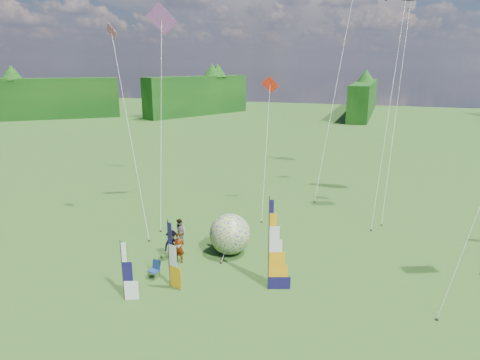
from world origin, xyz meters
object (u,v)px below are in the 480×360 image
(side_banner_far, at_px, (122,272))
(bol_inflatable, at_px, (230,234))
(spectator_b, at_px, (180,232))
(spectator_d, at_px, (219,232))
(camp_chair, at_px, (154,270))
(kite_whale, at_px, (399,90))
(spectator_c, at_px, (172,244))
(side_banner_left, at_px, (169,254))
(feather_banner_main, at_px, (269,246))
(spectator_a, at_px, (179,248))

(side_banner_far, distance_m, bol_inflatable, 7.41)
(spectator_b, distance_m, spectator_d, 2.50)
(side_banner_far, height_order, camp_chair, side_banner_far)
(kite_whale, bearing_deg, spectator_d, -153.61)
(bol_inflatable, xyz_separation_m, spectator_c, (-3.00, -1.83, -0.36))
(side_banner_far, distance_m, spectator_c, 4.97)
(side_banner_left, relative_size, bol_inflatable, 1.42)
(side_banner_far, height_order, bol_inflatable, side_banner_far)
(spectator_c, bearing_deg, camp_chair, -156.11)
(bol_inflatable, bearing_deg, spectator_d, 142.20)
(camp_chair, bearing_deg, feather_banner_main, 21.42)
(spectator_c, bearing_deg, spectator_d, -16.78)
(spectator_a, bearing_deg, side_banner_left, -81.40)
(feather_banner_main, relative_size, side_banner_far, 1.59)
(side_banner_far, xyz_separation_m, spectator_d, (1.95, 7.59, -0.61))
(camp_chair, bearing_deg, side_banner_far, -82.08)
(spectator_a, xyz_separation_m, spectator_b, (-1.12, 2.30, -0.04))
(side_banner_left, height_order, spectator_c, side_banner_left)
(bol_inflatable, height_order, camp_chair, bol_inflatable)
(side_banner_far, bearing_deg, bol_inflatable, 45.16)
(bol_inflatable, relative_size, spectator_c, 1.40)
(spectator_a, relative_size, spectator_b, 1.05)
(side_banner_left, relative_size, camp_chair, 3.61)
(spectator_d, distance_m, camp_chair, 5.45)
(spectator_d, bearing_deg, bol_inflatable, 151.45)
(side_banner_left, xyz_separation_m, spectator_d, (0.49, 5.60, -0.86))
(side_banner_left, bearing_deg, feather_banner_main, 31.44)
(bol_inflatable, relative_size, camp_chair, 2.54)
(feather_banner_main, xyz_separation_m, side_banner_left, (-4.94, -1.33, -0.65))
(side_banner_far, xyz_separation_m, spectator_c, (0.02, 4.93, -0.63))
(camp_chair, relative_size, kite_whale, 0.05)
(spectator_b, bearing_deg, camp_chair, -66.81)
(feather_banner_main, distance_m, spectator_a, 6.08)
(spectator_b, xyz_separation_m, spectator_d, (2.40, 0.68, 0.06))
(spectator_a, distance_m, spectator_b, 2.56)
(spectator_b, bearing_deg, feather_banner_main, -13.18)
(spectator_a, height_order, camp_chair, spectator_a)
(side_banner_far, distance_m, camp_chair, 2.66)
(bol_inflatable, height_order, spectator_a, bol_inflatable)
(kite_whale, bearing_deg, feather_banner_main, -133.42)
(side_banner_left, height_order, bol_inflatable, side_banner_left)
(spectator_b, bearing_deg, kite_whale, 61.25)
(side_banner_far, bearing_deg, spectator_d, 54.89)
(side_banner_left, distance_m, kite_whale, 22.36)
(side_banner_left, xyz_separation_m, spectator_c, (-1.44, 2.94, -0.89))
(feather_banner_main, bearing_deg, bol_inflatable, 115.32)
(spectator_d, bearing_deg, side_banner_left, 94.27)
(feather_banner_main, xyz_separation_m, bol_inflatable, (-3.38, 3.44, -1.18))
(feather_banner_main, relative_size, spectator_b, 2.84)
(spectator_b, relative_size, kite_whale, 0.09)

